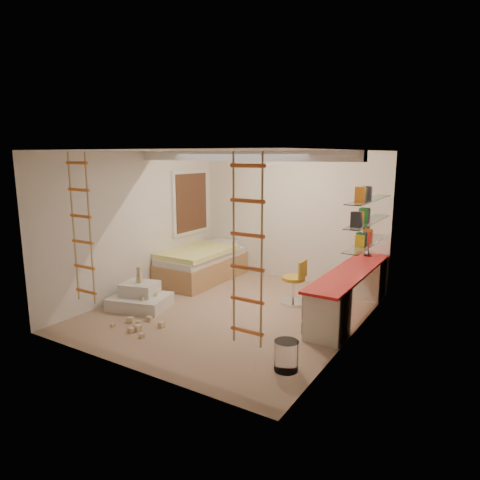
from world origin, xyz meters
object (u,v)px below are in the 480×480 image
Objects in this scene: swivel_chair at (295,288)px; play_platform at (140,298)px; bed at (202,264)px; desk at (350,291)px.

play_platform is at bearing -144.95° from swivel_chair.
swivel_chair reaches higher than play_platform.
swivel_chair is (2.23, -0.34, -0.04)m from bed.
desk is 2.57× the size of play_platform.
desk is 0.98m from swivel_chair.
swivel_chair is at bearing 178.57° from desk.
bed reaches higher than play_platform.
swivel_chair is at bearing 35.05° from play_platform.
bed is 1.84× the size of play_platform.
bed is (-3.20, 0.36, -0.07)m from desk.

